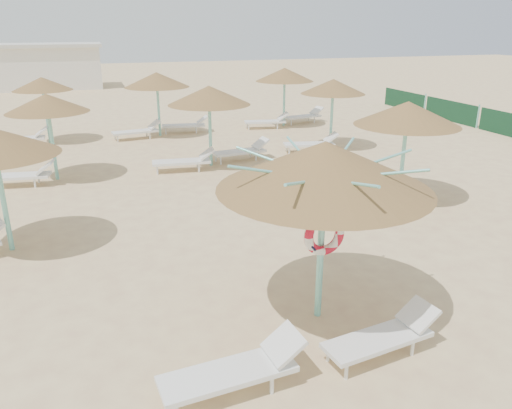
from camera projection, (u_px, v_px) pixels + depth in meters
name	position (u px, v px, depth m)	size (l,w,h in m)	color
ground	(311.00, 312.00, 8.47)	(120.00, 120.00, 0.00)	#E1C689
main_palapa	(325.00, 166.00, 7.50)	(3.32, 3.32, 2.97)	#77CFC3
lounger_main_a	(237.00, 369.00, 6.55)	(1.99, 0.75, 0.71)	white
lounger_main_b	(384.00, 336.00, 7.29)	(1.86, 0.78, 0.65)	white
palapa_field	(205.00, 95.00, 17.21)	(15.08, 13.86, 2.71)	#77CFC3
service_hut	(44.00, 66.00, 37.32)	(8.40, 4.40, 3.25)	silver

